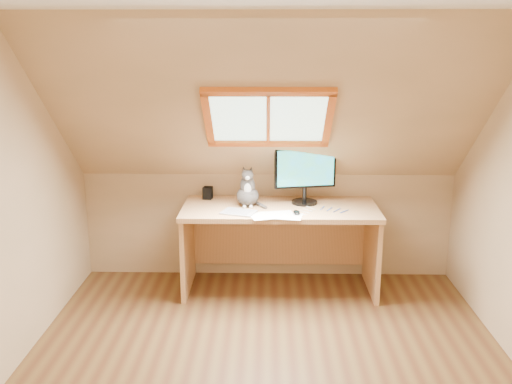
{
  "coord_description": "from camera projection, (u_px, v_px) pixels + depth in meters",
  "views": [
    {
      "loc": [
        -0.0,
        -3.49,
        2.19
      ],
      "look_at": [
        -0.1,
        1.0,
        1.02
      ],
      "focal_mm": 40.0,
      "sensor_mm": 36.0,
      "label": 1
    }
  ],
  "objects": [
    {
      "name": "mouse",
      "position": [
        297.0,
        212.0,
        4.83
      ],
      "size": [
        0.07,
        0.11,
        0.03
      ],
      "primitive_type": "ellipsoid",
      "rotation": [
        0.0,
        0.0,
        0.14
      ],
      "color": "black",
      "rests_on": "desk"
    },
    {
      "name": "ground",
      "position": [
        267.0,
        372.0,
        3.93
      ],
      "size": [
        3.5,
        3.5,
        0.0
      ],
      "primitive_type": "plane",
      "color": "brown",
      "rests_on": "ground"
    },
    {
      "name": "cat",
      "position": [
        248.0,
        191.0,
        5.07
      ],
      "size": [
        0.21,
        0.25,
        0.37
      ],
      "color": "#4A4442",
      "rests_on": "desk"
    },
    {
      "name": "room_shell",
      "position": [
        268.0,
        173.0,
        3.48
      ],
      "size": [
        3.52,
        3.52,
        2.41
      ],
      "color": "tan",
      "rests_on": "ground"
    },
    {
      "name": "monitor",
      "position": [
        305.0,
        172.0,
        5.09
      ],
      "size": [
        0.55,
        0.24,
        0.51
      ],
      "color": "black",
      "rests_on": "desk"
    },
    {
      "name": "desk_speaker",
      "position": [
        208.0,
        193.0,
        5.3
      ],
      "size": [
        0.09,
        0.09,
        0.11
      ],
      "primitive_type": "cube",
      "rotation": [
        0.0,
        0.0,
        -0.2
      ],
      "color": "black",
      "rests_on": "desk"
    },
    {
      "name": "papers",
      "position": [
        276.0,
        215.0,
        4.81
      ],
      "size": [
        0.35,
        0.3,
        0.01
      ],
      "color": "white",
      "rests_on": "desk"
    },
    {
      "name": "desk",
      "position": [
        280.0,
        229.0,
        5.19
      ],
      "size": [
        1.73,
        0.76,
        0.79
      ],
      "color": "tan",
      "rests_on": "ground"
    },
    {
      "name": "cables",
      "position": [
        323.0,
        210.0,
        4.94
      ],
      "size": [
        0.51,
        0.26,
        0.01
      ],
      "color": "silver",
      "rests_on": "desk"
    },
    {
      "name": "graphics_tablet",
      "position": [
        239.0,
        212.0,
        4.87
      ],
      "size": [
        0.33,
        0.28,
        0.01
      ],
      "primitive_type": "cube",
      "rotation": [
        0.0,
        0.0,
        -0.33
      ],
      "color": "#B2B2B7",
      "rests_on": "desk"
    }
  ]
}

